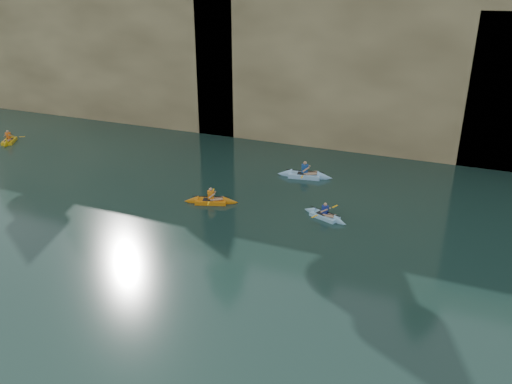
% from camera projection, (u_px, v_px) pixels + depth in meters
% --- Properties ---
extents(ground, '(160.00, 160.00, 0.00)m').
position_uv_depth(ground, '(147.00, 318.00, 17.48)').
color(ground, black).
rests_on(ground, ground).
extents(cliff, '(70.00, 16.00, 12.00)m').
position_uv_depth(cliff, '(356.00, 49.00, 40.57)').
color(cliff, tan).
rests_on(cliff, ground).
extents(cliff_slab_west, '(26.00, 2.40, 10.56)m').
position_uv_depth(cliff_slab_west, '(100.00, 56.00, 41.93)').
color(cliff_slab_west, tan).
rests_on(cliff_slab_west, ground).
extents(cliff_slab_center, '(24.00, 2.40, 11.40)m').
position_uv_depth(cliff_slab_center, '(360.00, 66.00, 33.69)').
color(cliff_slab_center, tan).
rests_on(cliff_slab_center, ground).
extents(sea_cave_west, '(4.50, 1.00, 4.00)m').
position_uv_depth(sea_cave_west, '(118.00, 98.00, 41.91)').
color(sea_cave_west, black).
rests_on(sea_cave_west, ground).
extents(sea_cave_center, '(3.50, 1.00, 3.20)m').
position_uv_depth(sea_cave_center, '(273.00, 119.00, 36.92)').
color(sea_cave_center, black).
rests_on(sea_cave_center, ground).
extents(sea_cave_east, '(5.00, 1.00, 4.50)m').
position_uv_depth(sea_cave_east, '(479.00, 131.00, 31.53)').
color(sea_cave_east, black).
rests_on(sea_cave_east, ground).
extents(kayaker_orange, '(2.98, 2.11, 1.11)m').
position_uv_depth(kayaker_orange, '(211.00, 201.00, 26.62)').
color(kayaker_orange, orange).
rests_on(kayaker_orange, ground).
extents(kayaker_ltblue_near, '(2.67, 1.96, 1.03)m').
position_uv_depth(kayaker_ltblue_near, '(325.00, 216.00, 24.95)').
color(kayaker_ltblue_near, '#90CBF1').
rests_on(kayaker_ltblue_near, ground).
extents(kayaker_yellow, '(2.16, 2.76, 1.16)m').
position_uv_depth(kayaker_yellow, '(9.00, 141.00, 36.85)').
color(kayaker_yellow, gold).
rests_on(kayaker_yellow, ground).
extents(kayaker_ltblue_mid, '(3.44, 2.49, 1.28)m').
position_uv_depth(kayaker_ltblue_mid, '(305.00, 175.00, 30.17)').
color(kayaker_ltblue_mid, '#98CEFF').
rests_on(kayaker_ltblue_mid, ground).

